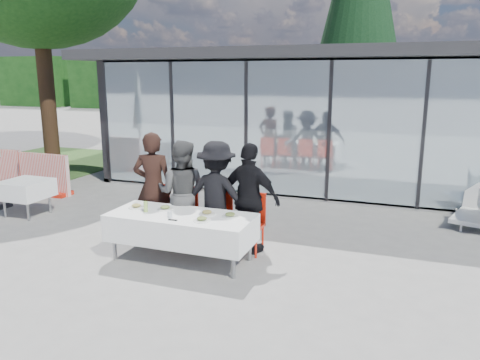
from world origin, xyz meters
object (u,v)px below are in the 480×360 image
(diner_chair_b, at_px, (184,212))
(plate_extra, at_px, (202,219))
(folded_eyeglasses, at_px, (173,220))
(diner_chair_d, at_px, (251,220))
(plate_b, at_px, (165,208))
(plate_a, at_px, (136,206))
(diner_chair_a, at_px, (156,209))
(diner_chair_c, at_px, (218,216))
(diner_d, at_px, (250,199))
(diner_c, at_px, (217,196))
(diner_b, at_px, (182,193))
(diner_a, at_px, (153,187))
(spare_table_left, at_px, (26,189))
(lounger, at_px, (475,210))
(plate_d, at_px, (230,215))
(plate_c, at_px, (207,213))
(juice_bottle, at_px, (146,207))
(dining_table, at_px, (181,227))

(diner_chair_b, relative_size, plate_extra, 3.86)
(folded_eyeglasses, bearing_deg, diner_chair_d, 51.32)
(plate_b, relative_size, folded_eyeglasses, 1.80)
(plate_a, bearing_deg, plate_extra, -11.67)
(diner_chair_a, relative_size, folded_eyeglasses, 6.96)
(diner_chair_a, distance_m, plate_a, 0.72)
(diner_chair_b, bearing_deg, diner_chair_c, 0.00)
(diner_d, distance_m, diner_chair_d, 0.37)
(diner_chair_d, bearing_deg, diner_c, -175.47)
(folded_eyeglasses, bearing_deg, diner_b, 109.73)
(diner_b, xyz_separation_m, plate_a, (-0.50, -0.63, -0.12))
(diner_a, bearing_deg, diner_c, 165.76)
(diner_chair_b, height_order, diner_chair_c, same)
(spare_table_left, bearing_deg, diner_chair_c, -3.76)
(diner_d, xyz_separation_m, lounger, (3.65, 3.01, -0.64))
(diner_chair_a, height_order, diner_c, diner_c)
(plate_a, distance_m, plate_d, 1.60)
(plate_b, bearing_deg, diner_c, 40.06)
(plate_c, relative_size, juice_bottle, 1.51)
(diner_chair_d, relative_size, lounger, 0.67)
(dining_table, distance_m, folded_eyeglasses, 0.39)
(diner_b, relative_size, spare_table_left, 2.08)
(plate_extra, bearing_deg, juice_bottle, 173.05)
(diner_a, height_order, plate_c, diner_a)
(diner_chair_b, height_order, juice_bottle, diner_chair_b)
(folded_eyeglasses, bearing_deg, diner_chair_c, 75.58)
(plate_d, bearing_deg, plate_c, -178.58)
(diner_chair_b, relative_size, folded_eyeglasses, 6.96)
(diner_chair_d, xyz_separation_m, juice_bottle, (-1.46, -0.82, 0.30))
(diner_a, xyz_separation_m, plate_d, (1.65, -0.56, -0.18))
(plate_c, bearing_deg, diner_c, 97.59)
(dining_table, bearing_deg, lounger, 39.32)
(dining_table, bearing_deg, diner_chair_c, 67.99)
(diner_chair_a, distance_m, diner_b, 0.66)
(diner_a, bearing_deg, plate_a, 80.20)
(plate_a, distance_m, plate_c, 1.22)
(spare_table_left, bearing_deg, plate_d, -10.41)
(plate_b, height_order, folded_eyeglasses, plate_b)
(plate_a, relative_size, lounger, 0.17)
(plate_d, relative_size, juice_bottle, 1.51)
(diner_a, height_order, plate_extra, diner_a)
(dining_table, distance_m, plate_extra, 0.54)
(diner_chair_a, relative_size, plate_b, 3.86)
(diner_chair_a, bearing_deg, diner_chair_d, 0.00)
(diner_chair_c, distance_m, plate_extra, 0.98)
(diner_d, height_order, plate_c, diner_d)
(diner_b, xyz_separation_m, spare_table_left, (-3.76, 0.33, -0.34))
(diner_a, bearing_deg, diner_chair_d, 167.24)
(diner_a, height_order, juice_bottle, diner_a)
(plate_extra, bearing_deg, dining_table, 156.33)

